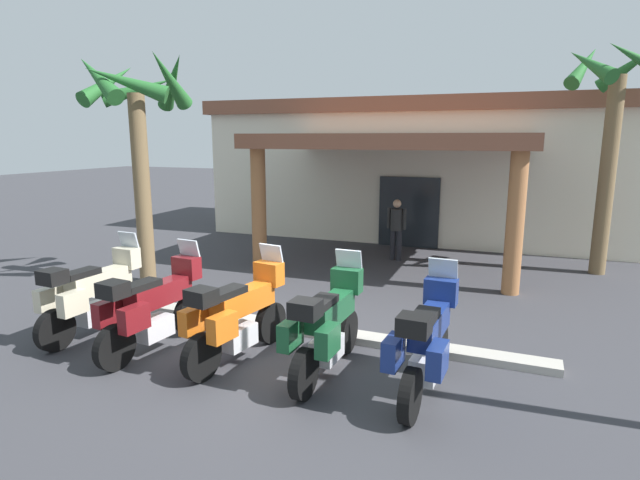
{
  "coord_description": "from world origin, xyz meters",
  "views": [
    {
      "loc": [
        3.26,
        -6.64,
        3.24
      ],
      "look_at": [
        -0.58,
        2.73,
        1.2
      ],
      "focal_mm": 28.57,
      "sensor_mm": 36.0,
      "label": 1
    }
  ],
  "objects_px": {
    "motorcycle_blue": "(427,342)",
    "palm_tree_near_portico": "(615,109)",
    "motorcycle_cream": "(93,294)",
    "motorcycle_green": "(327,326)",
    "motel_building": "(424,167)",
    "motorcycle_maroon": "(153,307)",
    "motorcycle_orange": "(237,315)",
    "palm_tree_roadside": "(138,116)",
    "pedestrian": "(396,225)"
  },
  "relations": [
    {
      "from": "motorcycle_cream",
      "to": "palm_tree_near_portico",
      "type": "xyz_separation_m",
      "value": [
        8.25,
        7.58,
        3.18
      ]
    },
    {
      "from": "motel_building",
      "to": "palm_tree_near_portico",
      "type": "distance_m",
      "value": 6.53
    },
    {
      "from": "motorcycle_blue",
      "to": "motorcycle_cream",
      "type": "bearing_deg",
      "value": 93.09
    },
    {
      "from": "pedestrian",
      "to": "palm_tree_near_portico",
      "type": "distance_m",
      "value": 5.71
    },
    {
      "from": "motel_building",
      "to": "motorcycle_green",
      "type": "distance_m",
      "value": 11.46
    },
    {
      "from": "motorcycle_cream",
      "to": "pedestrian",
      "type": "bearing_deg",
      "value": -22.75
    },
    {
      "from": "motorcycle_cream",
      "to": "motorcycle_orange",
      "type": "bearing_deg",
      "value": -86.85
    },
    {
      "from": "motorcycle_maroon",
      "to": "motorcycle_green",
      "type": "height_order",
      "value": "same"
    },
    {
      "from": "motorcycle_blue",
      "to": "palm_tree_near_portico",
      "type": "height_order",
      "value": "palm_tree_near_portico"
    },
    {
      "from": "motel_building",
      "to": "palm_tree_near_portico",
      "type": "relative_size",
      "value": 2.57
    },
    {
      "from": "palm_tree_near_portico",
      "to": "motorcycle_orange",
      "type": "bearing_deg",
      "value": -126.03
    },
    {
      "from": "motorcycle_green",
      "to": "palm_tree_roadside",
      "type": "height_order",
      "value": "palm_tree_roadside"
    },
    {
      "from": "motel_building",
      "to": "motorcycle_cream",
      "type": "bearing_deg",
      "value": -107.26
    },
    {
      "from": "motorcycle_cream",
      "to": "motorcycle_blue",
      "type": "height_order",
      "value": "same"
    },
    {
      "from": "motorcycle_orange",
      "to": "motorcycle_green",
      "type": "bearing_deg",
      "value": -77.4
    },
    {
      "from": "motorcycle_cream",
      "to": "motorcycle_maroon",
      "type": "distance_m",
      "value": 1.39
    },
    {
      "from": "palm_tree_near_portico",
      "to": "pedestrian",
      "type": "bearing_deg",
      "value": -174.23
    },
    {
      "from": "motel_building",
      "to": "motorcycle_cream",
      "type": "height_order",
      "value": "motel_building"
    },
    {
      "from": "motel_building",
      "to": "palm_tree_near_portico",
      "type": "bearing_deg",
      "value": -38.98
    },
    {
      "from": "motel_building",
      "to": "motorcycle_blue",
      "type": "bearing_deg",
      "value": -80.16
    },
    {
      "from": "motel_building",
      "to": "motorcycle_orange",
      "type": "bearing_deg",
      "value": -93.88
    },
    {
      "from": "palm_tree_roadside",
      "to": "motorcycle_maroon",
      "type": "bearing_deg",
      "value": -48.18
    },
    {
      "from": "motel_building",
      "to": "palm_tree_roadside",
      "type": "distance_m",
      "value": 9.8
    },
    {
      "from": "motorcycle_maroon",
      "to": "pedestrian",
      "type": "distance_m",
      "value": 7.52
    },
    {
      "from": "motorcycle_green",
      "to": "pedestrian",
      "type": "xyz_separation_m",
      "value": [
        -0.76,
        6.98,
        0.25
      ]
    },
    {
      "from": "motorcycle_cream",
      "to": "palm_tree_roadside",
      "type": "distance_m",
      "value": 4.36
    },
    {
      "from": "motorcycle_green",
      "to": "palm_tree_roadside",
      "type": "distance_m",
      "value": 6.82
    },
    {
      "from": "motorcycle_cream",
      "to": "palm_tree_near_portico",
      "type": "distance_m",
      "value": 11.64
    },
    {
      "from": "motorcycle_cream",
      "to": "palm_tree_roadside",
      "type": "height_order",
      "value": "palm_tree_roadside"
    },
    {
      "from": "motorcycle_blue",
      "to": "motorcycle_green",
      "type": "bearing_deg",
      "value": 90.76
    },
    {
      "from": "motorcycle_maroon",
      "to": "motorcycle_green",
      "type": "bearing_deg",
      "value": -79.06
    },
    {
      "from": "pedestrian",
      "to": "palm_tree_near_portico",
      "type": "relative_size",
      "value": 0.3
    },
    {
      "from": "motorcycle_cream",
      "to": "motorcycle_orange",
      "type": "xyz_separation_m",
      "value": [
        2.75,
        0.02,
        0.0
      ]
    },
    {
      "from": "motorcycle_cream",
      "to": "motorcycle_green",
      "type": "xyz_separation_m",
      "value": [
        4.13,
        0.11,
        0.0
      ]
    },
    {
      "from": "motel_building",
      "to": "palm_tree_roadside",
      "type": "xyz_separation_m",
      "value": [
        -4.56,
        -8.56,
        1.44
      ]
    },
    {
      "from": "motorcycle_orange",
      "to": "motorcycle_green",
      "type": "relative_size",
      "value": 1.0
    },
    {
      "from": "palm_tree_near_portico",
      "to": "palm_tree_roadside",
      "type": "xyz_separation_m",
      "value": [
        -9.58,
        -4.71,
        -0.17
      ]
    },
    {
      "from": "motorcycle_green",
      "to": "palm_tree_roadside",
      "type": "relative_size",
      "value": 0.44
    },
    {
      "from": "motorcycle_green",
      "to": "motorcycle_blue",
      "type": "relative_size",
      "value": 1.0
    },
    {
      "from": "motorcycle_maroon",
      "to": "palm_tree_near_portico",
      "type": "height_order",
      "value": "palm_tree_near_portico"
    },
    {
      "from": "motorcycle_orange",
      "to": "motorcycle_blue",
      "type": "height_order",
      "value": "same"
    },
    {
      "from": "motorcycle_cream",
      "to": "palm_tree_near_portico",
      "type": "relative_size",
      "value": 0.4
    },
    {
      "from": "motel_building",
      "to": "palm_tree_roadside",
      "type": "height_order",
      "value": "palm_tree_roadside"
    },
    {
      "from": "motel_building",
      "to": "motorcycle_green",
      "type": "bearing_deg",
      "value": -86.94
    },
    {
      "from": "motorcycle_green",
      "to": "pedestrian",
      "type": "bearing_deg",
      "value": 7.11
    },
    {
      "from": "motorcycle_cream",
      "to": "pedestrian",
      "type": "relative_size",
      "value": 1.35
    },
    {
      "from": "motorcycle_orange",
      "to": "motorcycle_green",
      "type": "distance_m",
      "value": 1.38
    },
    {
      "from": "motorcycle_maroon",
      "to": "motorcycle_cream",
      "type": "bearing_deg",
      "value": 88.45
    },
    {
      "from": "motel_building",
      "to": "motorcycle_maroon",
      "type": "relative_size",
      "value": 6.38
    },
    {
      "from": "palm_tree_near_portico",
      "to": "palm_tree_roadside",
      "type": "bearing_deg",
      "value": -153.82
    }
  ]
}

